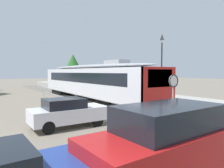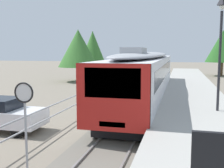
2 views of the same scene
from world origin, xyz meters
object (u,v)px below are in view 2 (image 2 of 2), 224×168
(commuter_train, at_px, (145,73))
(platform_lamp_mid_platform, at_px, (221,31))
(parked_hatchback_white, at_px, (0,114))
(speed_limit_sign, at_px, (24,105))

(commuter_train, relative_size, platform_lamp_mid_platform, 3.63)
(commuter_train, bearing_deg, platform_lamp_mid_platform, -54.07)
(commuter_train, relative_size, parked_hatchback_white, 4.86)
(platform_lamp_mid_platform, relative_size, speed_limit_sign, 1.91)
(parked_hatchback_white, bearing_deg, speed_limit_sign, -46.56)
(commuter_train, bearing_deg, parked_hatchback_white, -123.95)
(platform_lamp_mid_platform, height_order, speed_limit_sign, platform_lamp_mid_platform)
(commuter_train, height_order, parked_hatchback_white, commuter_train)
(speed_limit_sign, bearing_deg, parked_hatchback_white, 133.44)
(speed_limit_sign, height_order, parked_hatchback_white, speed_limit_sign)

